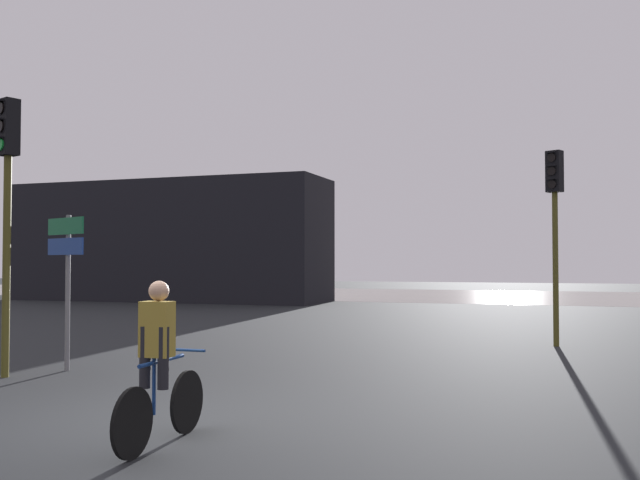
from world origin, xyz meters
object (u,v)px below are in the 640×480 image
(traffic_light_far_right, at_px, (555,210))
(distant_building, at_px, (167,242))
(traffic_light_near_left, at_px, (7,183))
(direction_sign_post, at_px, (66,263))
(cyclist, at_px, (159,363))

(traffic_light_far_right, bearing_deg, distant_building, -12.83)
(traffic_light_near_left, height_order, direction_sign_post, traffic_light_near_left)
(traffic_light_far_right, xyz_separation_m, cyclist, (-3.50, -10.13, -2.13))
(distant_building, relative_size, direction_sign_post, 5.99)
(traffic_light_far_right, bearing_deg, cyclist, 95.06)
(distant_building, xyz_separation_m, direction_sign_post, (10.27, -19.86, -1.02))
(distant_building, relative_size, cyclist, 9.11)
(traffic_light_near_left, bearing_deg, distant_building, -45.77)
(traffic_light_near_left, xyz_separation_m, direction_sign_post, (0.46, 0.86, -1.26))
(traffic_light_far_right, height_order, cyclist, traffic_light_far_right)
(traffic_light_far_right, distance_m, cyclist, 10.93)
(distant_building, distance_m, direction_sign_post, 22.38)
(traffic_light_far_right, relative_size, direction_sign_post, 1.63)
(traffic_light_far_right, height_order, direction_sign_post, traffic_light_far_right)
(traffic_light_near_left, distance_m, cyclist, 5.86)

